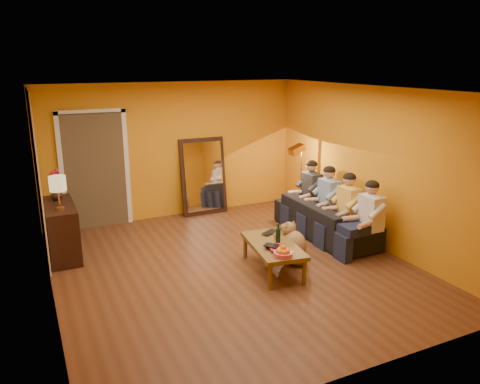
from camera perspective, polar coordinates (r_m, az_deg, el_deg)
name	(u,v)px	position (r m, az deg, el deg)	size (l,w,h in m)	color
room_shell	(222,177)	(6.96, -2.15, 1.78)	(5.00, 5.50, 2.60)	brown
white_accent	(37,175)	(7.78, -23.48, 1.96)	(0.02, 1.90, 2.58)	white
doorway_recess	(94,170)	(8.96, -17.35, 2.59)	(1.06, 0.30, 2.10)	#3F2D19
door_jamb_left	(62,174)	(8.79, -20.90, 2.02)	(0.08, 0.06, 2.20)	white
door_jamb_right	(127,168)	(8.93, -13.63, 2.83)	(0.08, 0.06, 2.20)	white
door_header	(90,112)	(8.67, -17.81, 9.33)	(1.22, 0.06, 0.08)	white
mirror_frame	(203,176)	(9.33, -4.50, 1.93)	(0.92, 0.06, 1.52)	black
mirror_glass	(204,177)	(9.29, -4.41, 1.88)	(0.78, 0.02, 1.36)	white
sideboard	(61,230)	(7.83, -20.93, -4.37)	(0.44, 1.18, 0.85)	black
table_lamp	(59,193)	(7.35, -21.24, -0.12)	(0.24, 0.24, 0.51)	beige
sofa	(325,219)	(8.31, 10.34, -3.24)	(0.83, 2.13, 0.62)	black
coffee_table	(273,257)	(6.91, 4.03, -7.90)	(0.62, 1.22, 0.42)	brown
floor_lamp	(301,183)	(9.01, 7.43, 1.10)	(0.30, 0.24, 1.44)	gold
dog	(295,243)	(7.16, 6.68, -6.14)	(0.35, 0.55, 0.64)	olive
person_far_left	(371,219)	(7.56, 15.64, -3.13)	(0.70, 0.44, 1.22)	beige
person_mid_left	(348,209)	(7.95, 13.08, -2.00)	(0.70, 0.44, 1.22)	#E5B64C
person_mid_right	(329,200)	(8.37, 10.77, -0.98)	(0.70, 0.44, 1.22)	#7B93BF
person_far_right	(311,192)	(8.80, 8.68, -0.05)	(0.70, 0.44, 1.22)	#2E2E32
fruit_bowl	(283,251)	(6.40, 5.28, -7.13)	(0.26, 0.26, 0.16)	#D34A70
wine_bottle	(278,234)	(6.76, 4.67, -5.14)	(0.07, 0.07, 0.31)	black
tumbler	(276,237)	(6.97, 4.46, -5.45)	(0.10, 0.10, 0.09)	#B27F3F
laptop	(272,233)	(7.19, 3.96, -5.02)	(0.31, 0.20, 0.02)	black
book_lower	(269,250)	(6.58, 3.55, -7.05)	(0.17, 0.23, 0.02)	black
book_mid	(269,248)	(6.59, 3.59, -6.83)	(0.20, 0.27, 0.02)	red
book_upper	(269,247)	(6.56, 3.60, -6.75)	(0.15, 0.20, 0.02)	black
vase	(57,194)	(7.92, -21.46, -0.23)	(0.19, 0.19, 0.20)	black
flowers	(55,177)	(7.85, -21.66, 1.71)	(0.17, 0.17, 0.51)	red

